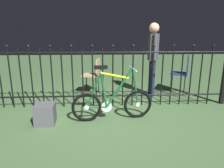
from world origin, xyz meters
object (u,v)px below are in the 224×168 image
object	(u,v)px
chair_tan	(94,73)
person_visitor	(153,53)
display_crate	(45,114)
chair_navy	(183,71)
bicycle	(113,102)

from	to	relation	value
chair_tan	person_visitor	size ratio (longest dim) A/B	0.51
chair_tan	display_crate	distance (m)	1.76
chair_tan	person_visitor	xyz separation A→B (m)	(1.30, -0.19, 0.45)
chair_tan	chair_navy	size ratio (longest dim) A/B	0.91
chair_tan	chair_navy	world-z (taller)	chair_navy
bicycle	chair_navy	distance (m)	2.20
bicycle	person_visitor	world-z (taller)	person_visitor
chair_tan	person_visitor	bearing A→B (deg)	-8.22
bicycle	chair_tan	xyz separation A→B (m)	(-0.35, 1.47, 0.19)
chair_tan	display_crate	size ratio (longest dim) A/B	2.57
bicycle	chair_tan	bearing A→B (deg)	103.22
chair_tan	display_crate	bearing A→B (deg)	-114.66
chair_navy	display_crate	bearing A→B (deg)	-151.92
chair_navy	chair_tan	bearing A→B (deg)	177.38
bicycle	display_crate	distance (m)	1.08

